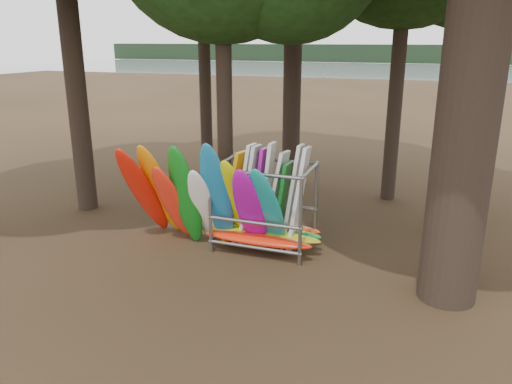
% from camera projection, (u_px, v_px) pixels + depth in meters
% --- Properties ---
extents(ground, '(120.00, 120.00, 0.00)m').
position_uv_depth(ground, '(225.00, 263.00, 12.15)').
color(ground, '#47331E').
rests_on(ground, ground).
extents(lake, '(160.00, 160.00, 0.00)m').
position_uv_depth(lake, '(407.00, 80.00, 65.95)').
color(lake, gray).
rests_on(lake, ground).
extents(far_shore, '(160.00, 4.00, 4.00)m').
position_uv_depth(far_shore, '(424.00, 54.00, 110.20)').
color(far_shore, black).
rests_on(far_shore, ground).
extents(kayak_row, '(4.36, 2.12, 3.09)m').
position_uv_depth(kayak_row, '(201.00, 200.00, 12.67)').
color(kayak_row, red).
rests_on(kayak_row, ground).
extents(storage_rack, '(3.10, 1.57, 2.77)m').
position_uv_depth(storage_rack, '(264.00, 210.00, 12.77)').
color(storage_rack, slate).
rests_on(storage_rack, ground).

